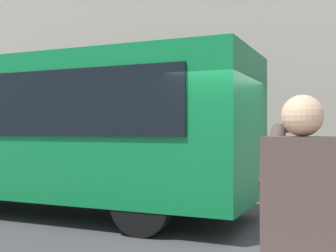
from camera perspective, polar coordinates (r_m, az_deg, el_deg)
The scene contains 3 objects.
ground_plane at distance 7.06m, azimuth 12.30°, elevation -14.05°, with size 60.00×60.00×0.00m, color #38383A.
red_bus at distance 9.38m, azimuth -17.02°, elevation -0.28°, with size 9.05×2.54×3.08m.
pedestrian_photographer at distance 2.45m, azimuth 17.35°, elevation -12.83°, with size 0.53×0.52×1.70m.
Camera 1 is at (-1.34, 6.73, 1.67)m, focal length 46.50 mm.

